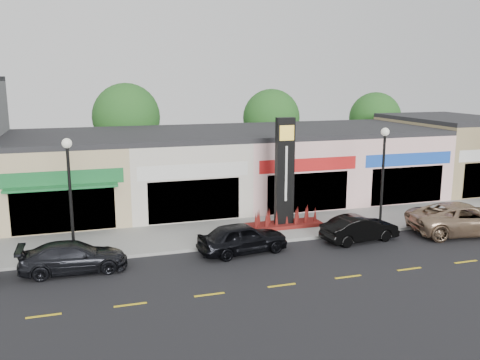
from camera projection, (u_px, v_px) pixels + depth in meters
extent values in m
plane|color=black|center=(257.00, 260.00, 23.26)|extent=(120.00, 120.00, 0.00)
cube|color=gray|center=(231.00, 232.00, 27.31)|extent=(52.00, 4.30, 0.15)
cube|color=gray|center=(243.00, 245.00, 25.21)|extent=(52.00, 0.20, 0.15)
cube|color=tan|center=(65.00, 177.00, 31.10)|extent=(7.00, 10.00, 4.50)
cube|color=#262628|center=(62.00, 138.00, 30.63)|extent=(7.00, 10.00, 0.30)
cube|color=black|center=(64.00, 210.00, 26.64)|extent=(5.25, 0.10, 2.40)
cube|color=#16662E|center=(62.00, 178.00, 26.30)|extent=(6.30, 0.12, 0.80)
cube|color=#16662E|center=(62.00, 187.00, 25.96)|extent=(5.60, 0.90, 0.12)
cube|color=beige|center=(178.00, 171.00, 33.14)|extent=(7.00, 10.00, 4.50)
cube|color=#262628|center=(177.00, 134.00, 32.66)|extent=(7.00, 10.00, 0.30)
cube|color=black|center=(194.00, 200.00, 28.67)|extent=(5.25, 0.10, 2.40)
cube|color=silver|center=(194.00, 171.00, 28.34)|extent=(6.30, 0.12, 0.80)
cube|color=beige|center=(278.00, 165.00, 35.17)|extent=(7.00, 10.00, 4.50)
cube|color=#262628|center=(278.00, 131.00, 34.70)|extent=(7.00, 10.00, 0.30)
cube|color=black|center=(308.00, 192.00, 30.71)|extent=(5.25, 0.10, 2.40)
cube|color=red|center=(308.00, 165.00, 30.37)|extent=(6.30, 0.12, 0.80)
cube|color=beige|center=(367.00, 160.00, 37.21)|extent=(7.00, 10.00, 4.50)
cube|color=#262628|center=(369.00, 128.00, 36.73)|extent=(7.00, 10.00, 0.30)
cube|color=black|center=(407.00, 185.00, 32.74)|extent=(5.25, 0.10, 2.40)
cube|color=blue|center=(409.00, 159.00, 32.41)|extent=(6.30, 0.12, 0.80)
cube|color=#988458|center=(447.00, 153.00, 39.19)|extent=(7.00, 10.00, 5.00)
cube|color=#262628|center=(450.00, 119.00, 38.67)|extent=(7.00, 10.00, 0.30)
cylinder|color=#382619|center=(129.00, 163.00, 40.03)|extent=(0.36, 0.36, 3.15)
sphere|color=#23591C|center=(126.00, 117.00, 39.31)|extent=(5.20, 5.20, 5.20)
cylinder|color=#382619|center=(271.00, 157.00, 43.54)|extent=(0.36, 0.36, 2.97)
sphere|color=#23591C|center=(271.00, 118.00, 42.86)|extent=(4.80, 4.80, 4.80)
cylinder|color=#382619|center=(373.00, 153.00, 46.46)|extent=(0.36, 0.36, 2.80)
sphere|color=#23591C|center=(375.00, 118.00, 45.82)|extent=(4.60, 4.60, 4.60)
cylinder|color=black|center=(74.00, 254.00, 23.21)|extent=(0.32, 0.32, 0.30)
cylinder|color=black|center=(71.00, 201.00, 22.72)|extent=(0.14, 0.14, 5.00)
sphere|color=silver|center=(67.00, 143.00, 22.20)|extent=(0.44, 0.44, 0.44)
cylinder|color=black|center=(380.00, 224.00, 27.86)|extent=(0.32, 0.32, 0.30)
cylinder|color=black|center=(382.00, 180.00, 27.37)|extent=(0.14, 0.14, 5.00)
sphere|color=silver|center=(385.00, 132.00, 26.85)|extent=(0.44, 0.44, 0.44)
cube|color=#5F1012|center=(284.00, 225.00, 28.01)|extent=(4.20, 1.30, 0.20)
cube|color=black|center=(285.00, 173.00, 27.43)|extent=(1.00, 0.40, 6.00)
cube|color=yellow|center=(287.00, 133.00, 26.79)|extent=(0.80, 0.05, 0.80)
cube|color=silver|center=(286.00, 174.00, 27.23)|extent=(0.12, 0.04, 3.00)
imported|color=black|center=(74.00, 257.00, 21.80)|extent=(1.90, 4.54, 1.31)
imported|color=black|center=(243.00, 238.00, 24.14)|extent=(2.32, 4.53, 1.47)
imported|color=black|center=(360.00, 229.00, 25.87)|extent=(1.88, 4.18, 1.33)
imported|color=#997C61|center=(465.00, 219.00, 27.08)|extent=(3.70, 6.34, 1.66)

